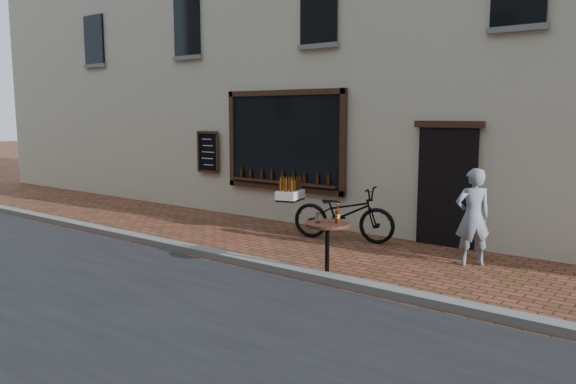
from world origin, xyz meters
The scene contains 6 objects.
ground centered at (0.00, 0.00, 0.00)m, with size 90.00×90.00×0.00m, color #53301B.
kerb centered at (0.00, 0.20, 0.06)m, with size 90.00×0.25×0.12m, color slate.
shop_building centered at (0.00, 6.50, 5.00)m, with size 28.00×6.20×10.00m.
cargo_bicycle centered at (0.11, 2.68, 0.55)m, with size 2.43×1.19×1.14m.
bistro_table centered at (1.34, 0.35, 0.61)m, with size 0.67×0.67×1.14m.
pedestrian centered at (2.76, 2.44, 0.80)m, with size 0.58×0.38×1.59m, color slate.
Camera 1 is at (5.84, -6.44, 2.45)m, focal length 35.00 mm.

